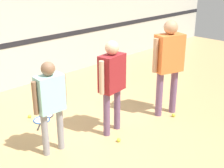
# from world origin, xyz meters

# --- Properties ---
(ground_plane) EXTENTS (16.00, 16.00, 0.00)m
(ground_plane) POSITION_xyz_m (0.00, 0.00, 0.00)
(ground_plane) COLOR tan
(wall_back) EXTENTS (16.00, 0.07, 3.20)m
(wall_back) POSITION_xyz_m (0.00, 2.97, 1.60)
(wall_back) COLOR beige
(wall_back) RESTS_ON ground_plane
(person_instructor) EXTENTS (0.60, 0.30, 1.59)m
(person_instructor) POSITION_xyz_m (0.23, -0.08, 0.98)
(person_instructor) COLOR #6B4C70
(person_instructor) RESTS_ON ground_plane
(person_student_left) EXTENTS (0.54, 0.25, 1.43)m
(person_student_left) POSITION_xyz_m (-0.83, 0.12, 0.89)
(person_student_left) COLOR gray
(person_student_left) RESTS_ON ground_plane
(person_student_right) EXTENTS (0.65, 0.42, 1.79)m
(person_student_right) POSITION_xyz_m (1.44, -0.32, 1.11)
(person_student_right) COLOR #6B4C70
(person_student_right) RESTS_ON ground_plane
(racket_spare_on_floor) EXTENTS (0.49, 0.50, 0.03)m
(racket_spare_on_floor) POSITION_xyz_m (-0.42, 1.11, 0.01)
(racket_spare_on_floor) COLOR blue
(racket_spare_on_floor) RESTS_ON ground_plane
(racket_second_spare) EXTENTS (0.28, 0.47, 0.03)m
(racket_second_spare) POSITION_xyz_m (-0.23, 1.24, 0.01)
(racket_second_spare) COLOR #28282D
(racket_second_spare) RESTS_ON ground_plane
(tennis_ball_near_instructor) EXTENTS (0.07, 0.07, 0.07)m
(tennis_ball_near_instructor) POSITION_xyz_m (0.06, -0.40, 0.03)
(tennis_ball_near_instructor) COLOR #CCE038
(tennis_ball_near_instructor) RESTS_ON ground_plane
(tennis_ball_by_spare_racket) EXTENTS (0.07, 0.07, 0.07)m
(tennis_ball_by_spare_racket) POSITION_xyz_m (-0.50, 1.37, 0.03)
(tennis_ball_by_spare_racket) COLOR #CCE038
(tennis_ball_by_spare_racket) RESTS_ON ground_plane
(tennis_ball_stray_left) EXTENTS (0.07, 0.07, 0.07)m
(tennis_ball_stray_left) POSITION_xyz_m (1.44, -0.52, 0.03)
(tennis_ball_stray_left) COLOR #CCE038
(tennis_ball_stray_left) RESTS_ON ground_plane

